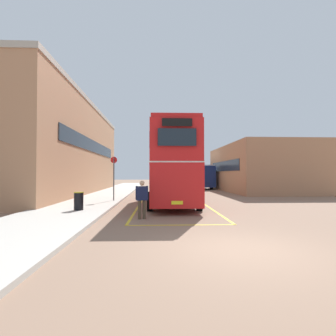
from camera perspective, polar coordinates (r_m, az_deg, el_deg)
ground_plane at (r=21.35m, az=3.10°, el=-6.44°), size 135.60×135.60×0.00m
sidewalk_left at (r=24.03m, az=-13.18°, el=-5.66°), size 4.00×57.60×0.14m
brick_building_left at (r=27.68m, az=-22.02°, el=3.80°), size 6.52×24.89×8.64m
depot_building_right at (r=31.81m, az=19.25°, el=-0.10°), size 8.53×14.80×5.07m
double_decker_bus at (r=17.06m, az=0.82°, el=0.70°), size 2.95×10.06×4.75m
single_deck_bus at (r=36.48m, az=6.04°, el=-1.71°), size 3.43×9.51×3.02m
pedestrian_boarding at (r=11.54m, az=-5.60°, el=-6.16°), size 0.53×0.35×1.64m
litter_bin at (r=14.00m, az=-18.54°, el=-6.70°), size 0.48×0.48×0.89m
bus_stop_sign at (r=18.39m, az=-11.51°, el=-1.33°), size 0.44×0.08×2.95m
bay_marking_yellow at (r=15.29m, az=1.21°, el=-8.50°), size 4.37×12.06×0.01m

